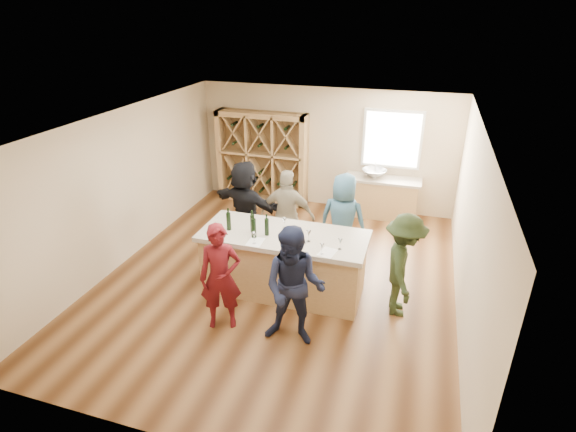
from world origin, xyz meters
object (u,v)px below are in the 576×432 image
(wine_bottle_a, at_px, (229,221))
(person_far_right, at_px, (343,220))
(wine_rack, at_px, (262,158))
(person_near_left, at_px, (220,277))
(tasting_counter_base, at_px, (284,264))
(sink, at_px, (374,173))
(person_near_right, at_px, (294,288))
(person_far_left, at_px, (245,206))
(wine_bottle_d, at_px, (254,228))
(person_server, at_px, (403,266))
(wine_bottle_c, at_px, (252,223))
(person_far_mid, at_px, (288,216))
(wine_bottle_e, at_px, (267,227))

(wine_bottle_a, height_order, person_far_right, person_far_right)
(wine_rack, relative_size, person_near_left, 1.31)
(tasting_counter_base, height_order, person_near_left, person_near_left)
(sink, xyz_separation_m, wine_bottle_a, (-1.92, -3.65, 0.22))
(wine_rack, relative_size, tasting_counter_base, 0.85)
(person_near_right, relative_size, person_far_left, 1.00)
(wine_bottle_d, bearing_deg, person_server, 5.42)
(wine_bottle_c, bearing_deg, person_server, 0.89)
(person_near_left, bearing_deg, tasting_counter_base, 41.34)
(person_far_mid, bearing_deg, person_server, 153.18)
(tasting_counter_base, bearing_deg, wine_rack, 115.17)
(person_server, relative_size, person_far_left, 0.92)
(person_near_left, bearing_deg, person_far_right, 38.78)
(person_far_mid, xyz_separation_m, person_far_right, (1.02, 0.10, 0.00))
(person_near_right, distance_m, person_server, 1.80)
(wine_rack, bearing_deg, sink, -1.49)
(person_server, bearing_deg, wine_bottle_c, 82.92)
(sink, xyz_separation_m, tasting_counter_base, (-1.01, -3.52, -0.51))
(wine_bottle_c, height_order, person_server, person_server)
(person_far_mid, height_order, person_far_right, person_far_right)
(sink, distance_m, wine_bottle_a, 4.12)
(wine_bottle_a, relative_size, wine_bottle_d, 0.94)
(sink, xyz_separation_m, wine_bottle_d, (-1.43, -3.77, 0.23))
(wine_bottle_d, bearing_deg, person_far_left, 117.11)
(wine_bottle_e, bearing_deg, wine_bottle_a, -179.48)
(wine_bottle_e, xyz_separation_m, person_far_mid, (-0.02, 1.19, -0.34))
(tasting_counter_base, distance_m, person_near_right, 1.35)
(wine_bottle_c, bearing_deg, wine_rack, 107.84)
(wine_bottle_e, bearing_deg, wine_rack, 111.25)
(person_far_right, bearing_deg, wine_bottle_c, 49.03)
(sink, relative_size, wine_bottle_a, 1.80)
(person_server, bearing_deg, sink, 6.28)
(wine_rack, distance_m, person_far_right, 3.45)
(wine_bottle_d, xyz_separation_m, person_far_right, (1.17, 1.42, -0.35))
(person_near_left, xyz_separation_m, person_server, (2.52, 1.11, 0.00))
(wine_bottle_e, bearing_deg, person_server, 2.30)
(wine_rack, bearing_deg, wine_bottle_c, -72.16)
(tasting_counter_base, height_order, wine_bottle_a, wine_bottle_a)
(sink, height_order, person_near_right, person_near_right)
(tasting_counter_base, height_order, person_far_right, person_far_right)
(wine_rack, xyz_separation_m, sink, (2.70, -0.07, -0.09))
(person_near_right, bearing_deg, person_far_right, 81.27)
(tasting_counter_base, relative_size, person_far_right, 1.47)
(tasting_counter_base, distance_m, person_far_left, 1.71)
(wine_rack, height_order, sink, wine_rack)
(wine_bottle_a, bearing_deg, person_far_right, 37.89)
(wine_rack, relative_size, person_far_left, 1.21)
(person_near_right, bearing_deg, person_server, 36.31)
(wine_bottle_a, bearing_deg, wine_bottle_d, -14.73)
(person_server, distance_m, person_far_mid, 2.44)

